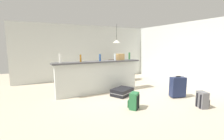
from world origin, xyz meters
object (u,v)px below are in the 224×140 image
dining_chair_near_partition (121,71)px  bottle_blue (100,58)px  dining_table (117,67)px  bottle_clear (115,57)px  bottle_amber (81,58)px  backpack_green (134,101)px  backpack_grey (202,100)px  suitcase_upright_navy (178,87)px  suitcase_flat_black (122,92)px  dining_chair_far_side (111,68)px  bottle_green (129,56)px  bottle_white (60,58)px  pendant_lamp (117,41)px  grocery_bag (120,57)px

dining_chair_near_partition → bottle_blue: bearing=-145.2°
dining_table → bottle_clear: bearing=-121.7°
bottle_amber → backpack_green: size_ratio=0.55×
backpack_green → backpack_grey: same height
backpack_green → suitcase_upright_navy: bearing=4.7°
bottle_blue → backpack_grey: bearing=-53.5°
bottle_blue → dining_chair_near_partition: 1.81m
bottle_blue → suitcase_flat_black: bearing=-45.8°
dining_chair_far_side → backpack_grey: bearing=-85.9°
bottle_green → bottle_blue: bearing=-176.7°
dining_table → bottle_white: bearing=-151.2°
pendant_lamp → suitcase_upright_navy: (0.51, -2.92, -1.43)m
bottle_clear → grocery_bag: bearing=4.1°
bottle_clear → backpack_grey: bottle_clear is taller
bottle_amber → dining_table: size_ratio=0.21×
dining_table → suitcase_upright_navy: dining_table is taller
bottle_amber → backpack_green: (0.84, -1.65, -0.99)m
grocery_bag → suitcase_upright_navy: grocery_bag is taller
bottle_amber → dining_chair_far_side: (2.12, 2.04, -0.68)m
bottle_amber → backpack_grey: 3.57m
dining_chair_near_partition → suitcase_flat_black: dining_chair_near_partition is taller
suitcase_flat_black → backpack_green: backpack_green is taller
bottle_blue → pendant_lamp: size_ratio=0.27×
dining_chair_far_side → bottle_white: bearing=-142.7°
backpack_green → backpack_grey: bearing=-25.3°
suitcase_flat_black → dining_chair_near_partition: bearing=60.5°
backpack_grey → bottle_clear: bearing=116.8°
bottle_blue → backpack_green: bottle_blue is taller
dining_chair_far_side → suitcase_upright_navy: 3.58m
bottle_blue → bottle_amber: bearing=-179.0°
bottle_white → dining_chair_near_partition: (2.65, 1.02, -0.70)m
bottle_amber → suitcase_upright_navy: bottle_amber is taller
bottle_white → pendant_lamp: 3.09m
dining_chair_near_partition → suitcase_upright_navy: 2.55m
grocery_bag → backpack_grey: size_ratio=0.62×
bottle_amber → grocery_bag: bearing=1.2°
bottle_blue → bottle_green: 1.19m
dining_chair_near_partition → backpack_grey: (0.41, -3.38, -0.31)m
bottle_white → bottle_clear: size_ratio=1.17×
bottle_clear → backpack_grey: (1.22, -2.42, -1.00)m
dining_chair_near_partition → backpack_grey: size_ratio=2.21×
suitcase_flat_black → bottle_blue: bearing=134.2°
bottle_green → backpack_green: size_ratio=0.60×
bottle_amber → suitcase_flat_black: bottle_amber is taller
backpack_grey → pendant_lamp: bearing=95.7°
suitcase_flat_black → backpack_grey: backpack_grey is taller
bottle_white → suitcase_upright_navy: bottle_white is taller
pendant_lamp → backpack_green: 3.65m
bottle_green → pendant_lamp: pendant_lamp is taller
bottle_amber → suitcase_upright_navy: size_ratio=0.34×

